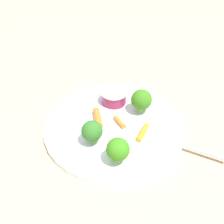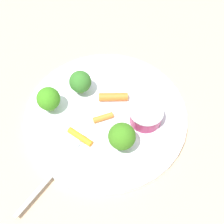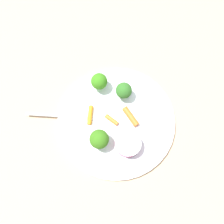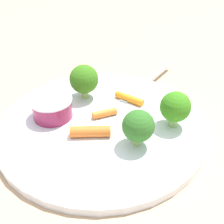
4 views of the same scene
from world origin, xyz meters
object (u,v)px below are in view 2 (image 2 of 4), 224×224
broccoli_floret_1 (80,82)px  broccoli_floret_2 (48,99)px  broccoli_floret_0 (122,137)px  carrot_stick_0 (80,137)px  plate (106,116)px  carrot_stick_1 (104,118)px  fork (54,172)px  sauce_cup (146,115)px  carrot_stick_2 (115,97)px

broccoli_floret_1 → broccoli_floret_2: bearing=-121.2°
broccoli_floret_0 → carrot_stick_0: (-0.07, -0.01, -0.03)m
plate → carrot_stick_0: size_ratio=6.05×
broccoli_floret_2 → carrot_stick_1: broccoli_floret_2 is taller
broccoli_floret_1 → fork: (0.03, -0.17, -0.03)m
plate → fork: fork is taller
carrot_stick_0 → broccoli_floret_0: bearing=11.2°
plate → carrot_stick_0: 0.07m
broccoli_floret_0 → sauce_cup: bearing=73.1°
carrot_stick_1 → broccoli_floret_0: bearing=-37.0°
broccoli_floret_0 → carrot_stick_1: 0.07m
sauce_cup → fork: size_ratio=0.35×
carrot_stick_2 → fork: carrot_stick_2 is taller
broccoli_floret_1 → carrot_stick_2: size_ratio=0.94×
broccoli_floret_2 → carrot_stick_2: (0.11, 0.07, -0.02)m
broccoli_floret_0 → broccoli_floret_2: broccoli_floret_0 is taller
carrot_stick_0 → carrot_stick_1: same height
plate → carrot_stick_0: bearing=-108.1°
plate → fork: (-0.03, -0.14, 0.01)m
broccoli_floret_1 → carrot_stick_0: broccoli_floret_1 is taller
sauce_cup → carrot_stick_2: size_ratio=1.11×
plate → carrot_stick_1: size_ratio=8.04×
plate → carrot_stick_2: 0.04m
broccoli_floret_2 → carrot_stick_1: (0.10, 0.02, -0.03)m
broccoli_floret_0 → carrot_stick_0: broccoli_floret_0 is taller
sauce_cup → fork: (-0.11, -0.16, -0.01)m
broccoli_floret_2 → fork: bearing=-59.0°
plate → carrot_stick_1: 0.02m
carrot_stick_1 → broccoli_floret_1: bearing=147.3°
sauce_cup → fork: 0.19m
broccoli_floret_0 → carrot_stick_2: size_ratio=1.04×
carrot_stick_2 → fork: bearing=-101.6°
sauce_cup → fork: sauce_cup is taller
broccoli_floret_1 → fork: broccoli_floret_1 is taller
plate → broccoli_floret_2: broccoli_floret_2 is taller
plate → sauce_cup: (0.07, 0.02, 0.02)m
broccoli_floret_0 → carrot_stick_0: size_ratio=1.14×
broccoli_floret_0 → carrot_stick_1: (-0.05, 0.04, -0.03)m
broccoli_floret_0 → carrot_stick_2: broccoli_floret_0 is taller
broccoli_floret_1 → carrot_stick_0: 0.11m
sauce_cup → broccoli_floret_1: bearing=174.4°
sauce_cup → carrot_stick_2: 0.07m
sauce_cup → carrot_stick_2: sauce_cup is taller
broccoli_floret_0 → fork: broccoli_floret_0 is taller
broccoli_floret_0 → broccoli_floret_1: (-0.12, 0.08, -0.00)m
sauce_cup → carrot_stick_1: size_ratio=1.63×
broccoli_floret_0 → broccoli_floret_1: broccoli_floret_0 is taller
broccoli_floret_1 → carrot_stick_1: 0.08m
plate → carrot_stick_0: (-0.02, -0.07, 0.01)m
broccoli_floret_1 → plate: bearing=-24.7°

